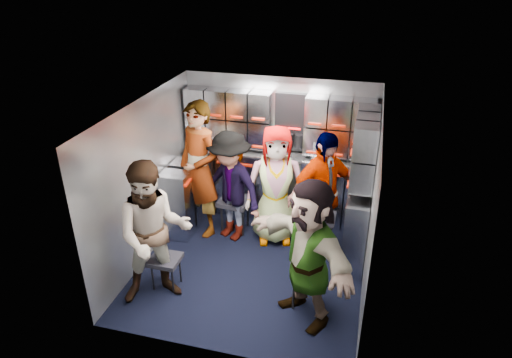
% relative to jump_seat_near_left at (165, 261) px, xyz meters
% --- Properties ---
extents(floor, '(3.00, 3.00, 0.00)m').
position_rel_jump_seat_near_left_xyz_m(floor, '(0.90, 0.68, -0.37)').
color(floor, black).
rests_on(floor, ground).
extents(wall_back, '(2.80, 0.04, 2.10)m').
position_rel_jump_seat_near_left_xyz_m(wall_back, '(0.90, 2.18, 0.68)').
color(wall_back, '#989EA6').
rests_on(wall_back, ground).
extents(wall_left, '(0.04, 3.00, 2.10)m').
position_rel_jump_seat_near_left_xyz_m(wall_left, '(-0.50, 0.68, 0.68)').
color(wall_left, '#989EA6').
rests_on(wall_left, ground).
extents(wall_right, '(0.04, 3.00, 2.10)m').
position_rel_jump_seat_near_left_xyz_m(wall_right, '(2.30, 0.68, 0.68)').
color(wall_right, '#989EA6').
rests_on(wall_right, ground).
extents(ceiling, '(2.80, 3.00, 0.02)m').
position_rel_jump_seat_near_left_xyz_m(ceiling, '(0.90, 0.68, 1.73)').
color(ceiling, silver).
rests_on(ceiling, wall_back).
extents(cart_bank_back, '(2.68, 0.38, 0.99)m').
position_rel_jump_seat_near_left_xyz_m(cart_bank_back, '(0.90, 1.97, 0.13)').
color(cart_bank_back, '#9EA3AE').
rests_on(cart_bank_back, ground).
extents(cart_bank_left, '(0.38, 0.76, 0.99)m').
position_rel_jump_seat_near_left_xyz_m(cart_bank_left, '(-0.29, 1.24, 0.13)').
color(cart_bank_left, '#9EA3AE').
rests_on(cart_bank_left, ground).
extents(counter, '(2.68, 0.42, 0.03)m').
position_rel_jump_seat_near_left_xyz_m(counter, '(0.90, 1.97, 0.65)').
color(counter, '#B1B3B8').
rests_on(counter, cart_bank_back).
extents(locker_bank_back, '(2.68, 0.28, 0.82)m').
position_rel_jump_seat_near_left_xyz_m(locker_bank_back, '(0.90, 2.03, 1.12)').
color(locker_bank_back, '#9EA3AE').
rests_on(locker_bank_back, wall_back).
extents(locker_bank_right, '(0.28, 1.00, 0.82)m').
position_rel_jump_seat_near_left_xyz_m(locker_bank_right, '(2.15, 1.38, 1.12)').
color(locker_bank_right, '#9EA3AE').
rests_on(locker_bank_right, wall_right).
extents(right_cabinet, '(0.28, 1.20, 1.00)m').
position_rel_jump_seat_near_left_xyz_m(right_cabinet, '(2.15, 1.28, 0.13)').
color(right_cabinet, '#9EA3AE').
rests_on(right_cabinet, ground).
extents(coffee_niche, '(0.46, 0.16, 0.84)m').
position_rel_jump_seat_near_left_xyz_m(coffee_niche, '(1.08, 2.09, 1.10)').
color(coffee_niche, black).
rests_on(coffee_niche, wall_back).
extents(red_latch_strip, '(2.60, 0.02, 0.03)m').
position_rel_jump_seat_near_left_xyz_m(red_latch_strip, '(0.90, 1.77, 0.51)').
color(red_latch_strip, '#A01907').
rests_on(red_latch_strip, cart_bank_back).
extents(jump_seat_near_left, '(0.35, 0.33, 0.41)m').
position_rel_jump_seat_near_left_xyz_m(jump_seat_near_left, '(0.00, 0.00, 0.00)').
color(jump_seat_near_left, black).
rests_on(jump_seat_near_left, ground).
extents(jump_seat_mid_left, '(0.46, 0.44, 0.50)m').
position_rel_jump_seat_near_left_xyz_m(jump_seat_mid_left, '(0.43, 1.42, 0.08)').
color(jump_seat_mid_left, black).
rests_on(jump_seat_mid_left, ground).
extents(jump_seat_center, '(0.42, 0.40, 0.44)m').
position_rel_jump_seat_near_left_xyz_m(jump_seat_center, '(1.04, 1.52, 0.02)').
color(jump_seat_center, black).
rests_on(jump_seat_center, ground).
extents(jump_seat_mid_right, '(0.38, 0.36, 0.45)m').
position_rel_jump_seat_near_left_xyz_m(jump_seat_mid_right, '(1.67, 1.37, 0.03)').
color(jump_seat_mid_right, black).
rests_on(jump_seat_mid_right, ground).
extents(jump_seat_near_right, '(0.48, 0.46, 0.46)m').
position_rel_jump_seat_near_left_xyz_m(jump_seat_near_right, '(1.69, 0.11, 0.04)').
color(jump_seat_near_right, black).
rests_on(jump_seat_near_right, ground).
extents(attendant_standing, '(0.84, 0.74, 1.94)m').
position_rel_jump_seat_near_left_xyz_m(attendant_standing, '(-0.03, 1.28, 0.60)').
color(attendant_standing, black).
rests_on(attendant_standing, ground).
extents(attendant_arc_a, '(1.05, 0.98, 1.73)m').
position_rel_jump_seat_near_left_xyz_m(attendant_arc_a, '(0.00, -0.18, 0.50)').
color(attendant_arc_a, black).
rests_on(attendant_arc_a, ground).
extents(attendant_arc_b, '(1.17, 0.95, 1.58)m').
position_rel_jump_seat_near_left_xyz_m(attendant_arc_b, '(0.43, 1.24, 0.43)').
color(attendant_arc_b, black).
rests_on(attendant_arc_b, ground).
extents(attendant_arc_c, '(0.93, 0.73, 1.68)m').
position_rel_jump_seat_near_left_xyz_m(attendant_arc_c, '(1.04, 1.34, 0.47)').
color(attendant_arc_c, black).
rests_on(attendant_arc_c, ground).
extents(attendant_arc_d, '(1.03, 0.98, 1.72)m').
position_rel_jump_seat_near_left_xyz_m(attendant_arc_d, '(1.67, 1.19, 0.49)').
color(attendant_arc_d, black).
rests_on(attendant_arc_d, ground).
extents(attendant_arc_e, '(1.50, 1.41, 1.68)m').
position_rel_jump_seat_near_left_xyz_m(attendant_arc_e, '(1.69, -0.07, 0.48)').
color(attendant_arc_e, black).
rests_on(attendant_arc_e, ground).
extents(bottle_left, '(0.06, 0.06, 0.26)m').
position_rel_jump_seat_near_left_xyz_m(bottle_left, '(0.20, 1.92, 0.79)').
color(bottle_left, white).
rests_on(bottle_left, counter).
extents(bottle_mid, '(0.07, 0.07, 0.27)m').
position_rel_jump_seat_near_left_xyz_m(bottle_mid, '(0.24, 1.92, 0.80)').
color(bottle_mid, white).
rests_on(bottle_mid, counter).
extents(bottle_right, '(0.07, 0.07, 0.26)m').
position_rel_jump_seat_near_left_xyz_m(bottle_right, '(1.46, 1.92, 0.79)').
color(bottle_right, white).
rests_on(bottle_right, counter).
extents(cup_left, '(0.08, 0.08, 0.10)m').
position_rel_jump_seat_near_left_xyz_m(cup_left, '(-0.21, 1.91, 0.71)').
color(cup_left, tan).
rests_on(cup_left, counter).
extents(cup_right, '(0.07, 0.07, 0.10)m').
position_rel_jump_seat_near_left_xyz_m(cup_right, '(2.03, 1.91, 0.72)').
color(cup_right, tan).
rests_on(cup_right, counter).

